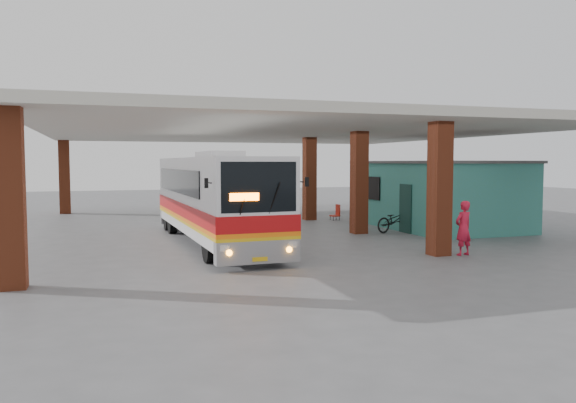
# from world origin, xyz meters

# --- Properties ---
(ground) EXTENTS (90.00, 90.00, 0.00)m
(ground) POSITION_xyz_m (0.00, 0.00, 0.00)
(ground) COLOR #515154
(ground) RESTS_ON ground
(brick_columns) EXTENTS (20.10, 21.60, 4.35)m
(brick_columns) POSITION_xyz_m (1.43, 5.00, 2.17)
(brick_columns) COLOR brown
(brick_columns) RESTS_ON ground
(canopy_roof) EXTENTS (21.00, 23.00, 0.30)m
(canopy_roof) POSITION_xyz_m (0.50, 6.50, 4.50)
(canopy_roof) COLOR beige
(canopy_roof) RESTS_ON brick_columns
(shop_building) EXTENTS (5.20, 8.20, 3.11)m
(shop_building) POSITION_xyz_m (7.49, 4.00, 1.56)
(shop_building) COLOR teal
(shop_building) RESTS_ON ground
(coach_bus) EXTENTS (2.81, 11.84, 3.43)m
(coach_bus) POSITION_xyz_m (-3.46, 2.06, 1.70)
(coach_bus) COLOR silver
(coach_bus) RESTS_ON ground
(motorcycle) EXTENTS (2.12, 1.21, 1.06)m
(motorcycle) POSITION_xyz_m (4.66, 2.87, 0.53)
(motorcycle) COLOR black
(motorcycle) RESTS_ON ground
(pedestrian) EXTENTS (0.73, 0.56, 1.79)m
(pedestrian) POSITION_xyz_m (3.74, -3.28, 0.89)
(pedestrian) COLOR red
(pedestrian) RESTS_ON ground
(red_chair) EXTENTS (0.47, 0.47, 0.83)m
(red_chair) POSITION_xyz_m (4.28, 8.36, 0.38)
(red_chair) COLOR red
(red_chair) RESTS_ON ground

